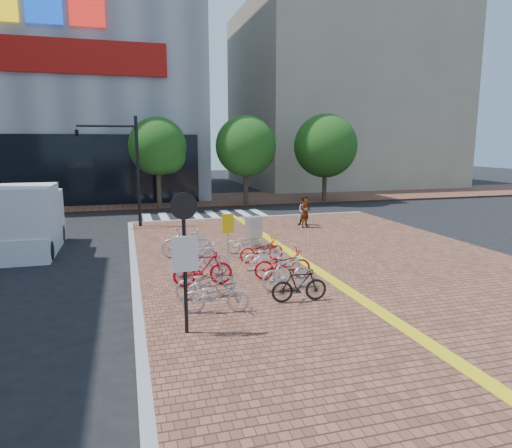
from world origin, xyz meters
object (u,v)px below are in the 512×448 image
object	(u,v)px
utility_box	(254,232)
notice_sign	(185,246)
bike_2	(203,268)
bike_8	(283,264)
bike_1	(206,282)
bike_9	(266,256)
bike_0	(216,295)
bike_10	(262,250)
box_truck	(29,221)
pedestrian_a	(305,212)
traffic_light_pole	(110,151)
bike_3	(201,259)
bike_11	(247,243)
yellow_sign	(228,227)
bike_5	(187,242)
pedestrian_b	(305,211)
bike_7	(287,273)
bike_4	(197,254)
bike_6	(299,285)

from	to	relation	value
utility_box	notice_sign	bearing A→B (deg)	-115.72
bike_2	bike_8	distance (m)	2.56
bike_1	bike_9	distance (m)	3.45
bike_0	bike_10	bearing A→B (deg)	-18.34
box_truck	pedestrian_a	bearing A→B (deg)	6.14
traffic_light_pole	bike_3	bearing A→B (deg)	-73.71
bike_9	bike_11	world-z (taller)	bike_9
bike_9	yellow_sign	xyz separation A→B (m)	(-0.91, 1.93, 0.70)
bike_3	notice_sign	size ratio (longest dim) A/B	0.59
notice_sign	bike_10	bearing A→B (deg)	58.35
bike_2	bike_5	bearing A→B (deg)	0.65
notice_sign	box_truck	size ratio (longest dim) A/B	0.67
bike_1	bike_5	size ratio (longest dim) A/B	0.90
pedestrian_b	utility_box	xyz separation A→B (m)	(-3.97, -4.23, -0.11)
pedestrian_b	pedestrian_a	bearing A→B (deg)	-79.16
bike_2	pedestrian_a	distance (m)	10.51
bike_0	bike_11	bearing A→B (deg)	-10.69
bike_0	bike_7	size ratio (longest dim) A/B	1.03
bike_5	bike_8	size ratio (longest dim) A/B	1.05
bike_4	bike_8	xyz separation A→B (m)	(2.40, -2.11, 0.00)
bike_9	notice_sign	xyz separation A→B (m)	(-3.35, -4.65, 1.59)
bike_1	notice_sign	xyz separation A→B (m)	(-0.83, -2.28, 1.59)
pedestrian_b	yellow_sign	size ratio (longest dim) A/B	0.91
bike_1	bike_3	bearing A→B (deg)	-8.27
bike_7	utility_box	world-z (taller)	utility_box
bike_4	bike_6	xyz separation A→B (m)	(2.14, -4.26, -0.01)
bike_0	bike_5	xyz separation A→B (m)	(0.04, 5.91, 0.12)
bike_8	bike_9	xyz separation A→B (m)	(-0.16, 1.22, -0.03)
bike_1	box_truck	xyz separation A→B (m)	(-5.84, 7.90, 0.72)
yellow_sign	notice_sign	distance (m)	7.07
bike_6	pedestrian_b	size ratio (longest dim) A/B	1.03
bike_10	bike_1	bearing A→B (deg)	135.90
bike_6	notice_sign	world-z (taller)	notice_sign
yellow_sign	bike_5	bearing A→B (deg)	163.89
bike_4	bike_5	distance (m)	1.48
bike_0	box_truck	world-z (taller)	box_truck
bike_9	bike_11	bearing A→B (deg)	-5.27
bike_6	bike_1	bearing A→B (deg)	71.20
bike_5	pedestrian_b	xyz separation A→B (m)	(6.85, 5.13, 0.18)
bike_2	box_truck	xyz separation A→B (m)	(-5.95, 6.79, 0.62)
bike_5	bike_11	distance (m)	2.35
bike_8	bike_3	bearing A→B (deg)	73.13
bike_4	yellow_sign	world-z (taller)	yellow_sign
bike_7	pedestrian_b	distance (m)	10.76
bike_9	pedestrian_a	distance (m)	8.09
bike_10	notice_sign	world-z (taller)	notice_sign
bike_3	bike_8	bearing A→B (deg)	-106.84
bike_10	bike_11	world-z (taller)	bike_10
bike_7	traffic_light_pole	distance (m)	13.37
bike_2	traffic_light_pole	distance (m)	11.70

